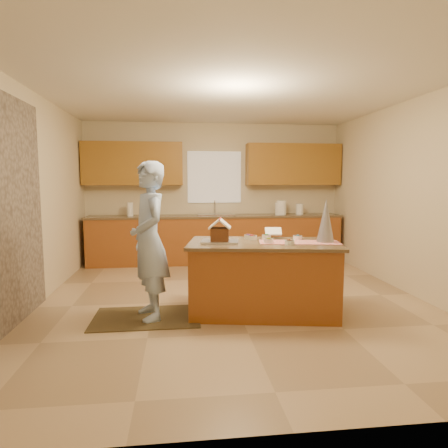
{
  "coord_description": "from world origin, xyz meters",
  "views": [
    {
      "loc": [
        -0.7,
        -4.96,
        1.58
      ],
      "look_at": [
        -0.1,
        0.2,
        1.0
      ],
      "focal_mm": 31.13,
      "sensor_mm": 36.0,
      "label": 1
    }
  ],
  "objects_px": {
    "boy": "(149,240)",
    "tinsel_tree": "(326,220)",
    "gingerbread_house": "(220,232)",
    "island_base": "(263,279)"
  },
  "relations": [
    {
      "from": "tinsel_tree",
      "to": "gingerbread_house",
      "type": "bearing_deg",
      "value": 174.73
    },
    {
      "from": "tinsel_tree",
      "to": "gingerbread_house",
      "type": "xyz_separation_m",
      "value": [
        -1.24,
        0.11,
        -0.14
      ]
    },
    {
      "from": "island_base",
      "to": "gingerbread_house",
      "type": "relative_size",
      "value": 5.6
    },
    {
      "from": "tinsel_tree",
      "to": "boy",
      "type": "distance_m",
      "value": 2.06
    },
    {
      "from": "tinsel_tree",
      "to": "island_base",
      "type": "bearing_deg",
      "value": 174.09
    },
    {
      "from": "gingerbread_house",
      "to": "tinsel_tree",
      "type": "bearing_deg",
      "value": -5.27
    },
    {
      "from": "island_base",
      "to": "boy",
      "type": "xyz_separation_m",
      "value": [
        -1.33,
        -0.02,
        0.5
      ]
    },
    {
      "from": "boy",
      "to": "tinsel_tree",
      "type": "bearing_deg",
      "value": 70.51
    },
    {
      "from": "boy",
      "to": "gingerbread_house",
      "type": "xyz_separation_m",
      "value": [
        0.81,
        0.06,
        0.07
      ]
    },
    {
      "from": "island_base",
      "to": "gingerbread_house",
      "type": "bearing_deg",
      "value": -174.81
    }
  ]
}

